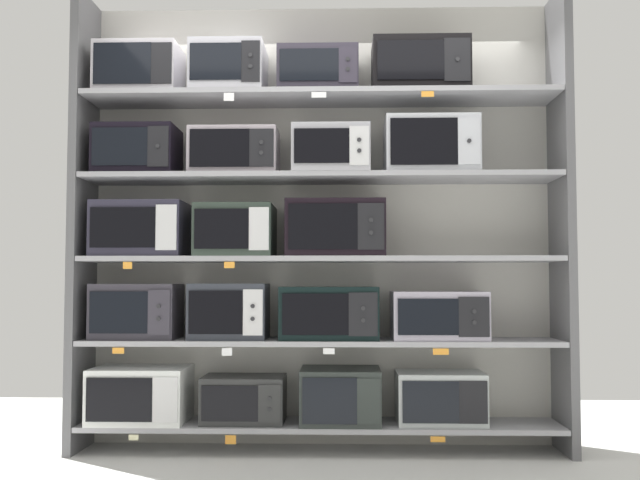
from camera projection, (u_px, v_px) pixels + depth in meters
The scene contains 39 objects.
back_panel at pixel (321, 223), 4.72m from camera, with size 3.00×0.04×2.72m, color beige.
upright_left at pixel (83, 221), 4.54m from camera, with size 0.05×0.41×2.72m, color #5B5B5E.
upright_right at pixel (562, 219), 4.45m from camera, with size 0.05×0.41×2.72m, color #5B5B5E.
shelf_0 at pixel (320, 425), 4.42m from camera, with size 2.80×0.41×0.03m, color #99999E.
microwave_0 at pixel (141, 394), 4.46m from camera, with size 0.55×0.43×0.32m.
microwave_1 at pixel (244, 399), 4.44m from camera, with size 0.48×0.35×0.27m.
microwave_2 at pixel (340, 396), 4.43m from camera, with size 0.47×0.42×0.32m.
microwave_3 at pixel (440, 398), 4.41m from camera, with size 0.51×0.35×0.30m.
price_tag_0 at pixel (134, 437), 4.24m from camera, with size 0.06×0.00×0.03m, color beige.
price_tag_1 at pixel (231, 440), 4.23m from camera, with size 0.06×0.00×0.05m, color orange.
price_tag_2 at pixel (438, 439), 4.19m from camera, with size 0.08×0.00×0.03m, color orange.
shelf_1 at pixel (320, 342), 4.45m from camera, with size 2.80×0.41×0.03m, color #99999E.
microwave_4 at pixel (137, 311), 4.49m from camera, with size 0.49×0.35×0.33m.
microwave_5 at pixel (229, 311), 4.47m from camera, with size 0.45×0.36×0.33m.
microwave_6 at pixel (329, 313), 4.46m from camera, with size 0.58×0.38×0.31m.
microwave_7 at pixel (438, 315), 4.44m from camera, with size 0.55×0.40×0.28m.
price_tag_3 at pixel (118, 351), 4.27m from camera, with size 0.07×0.00×0.03m, color orange.
price_tag_4 at pixel (227, 352), 4.25m from camera, with size 0.06×0.00×0.04m, color white.
price_tag_5 at pixel (329, 351), 4.24m from camera, with size 0.06×0.00×0.03m, color white.
price_tag_6 at pixel (441, 352), 4.22m from camera, with size 0.09×0.00×0.04m, color orange.
shelf_2 at pixel (320, 259), 4.48m from camera, with size 2.80×0.41×0.03m, color #99999E.
microwave_8 at pixel (141, 230), 4.52m from camera, with size 0.53×0.39×0.33m.
microwave_9 at pixel (236, 231), 4.50m from camera, with size 0.45×0.43×0.31m.
microwave_10 at pixel (336, 229), 4.48m from camera, with size 0.58×0.42×0.33m.
price_tag_7 at pixel (128, 265), 4.30m from camera, with size 0.05×0.00×0.04m, color orange.
price_tag_8 at pixel (229, 265), 4.28m from camera, with size 0.06×0.00×0.04m, color orange.
shelf_3 at pixel (320, 178), 4.51m from camera, with size 2.80×0.41×0.03m, color #99999E.
microwave_11 at pixel (138, 152), 4.55m from camera, with size 0.48×0.37×0.30m.
microwave_12 at pixel (235, 153), 4.53m from camera, with size 0.52×0.36×0.28m.
microwave_13 at pixel (331, 152), 4.51m from camera, with size 0.45×0.44×0.28m.
microwave_14 at pixel (430, 147), 4.49m from camera, with size 0.54×0.39×0.33m.
shelf_4 at pixel (320, 98), 4.53m from camera, with size 2.80×0.41×0.03m, color #99999E.
microwave_15 at pixel (140, 72), 4.57m from camera, with size 0.49×0.36×0.30m.
microwave_16 at pixel (229, 71), 4.56m from camera, with size 0.43×0.42×0.30m.
microwave_17 at pixel (318, 73), 4.54m from camera, with size 0.48×0.38×0.26m.
microwave_18 at pixel (420, 68), 4.52m from camera, with size 0.57×0.36×0.32m.
price_tag_9 at pixel (229, 97), 4.34m from camera, with size 0.06×0.00×0.05m, color white.
price_tag_10 at pixel (319, 95), 4.32m from camera, with size 0.08×0.00×0.03m, color white.
price_tag_11 at pixel (428, 94), 4.30m from camera, with size 0.07×0.00×0.03m, color orange.
Camera 1 is at (0.14, -4.48, 0.99)m, focal length 42.38 mm.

